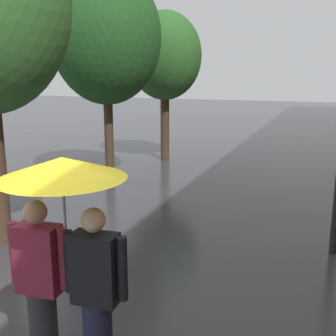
% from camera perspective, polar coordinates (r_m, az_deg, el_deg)
% --- Properties ---
extents(street_tree_1, '(2.67, 2.67, 5.24)m').
position_cam_1_polar(street_tree_1, '(10.65, -8.43, 17.19)').
color(street_tree_1, '#473323').
rests_on(street_tree_1, ground).
extents(street_tree_2, '(2.28, 2.28, 4.62)m').
position_cam_1_polar(street_tree_2, '(13.39, -0.44, 14.89)').
color(street_tree_2, '#473323').
rests_on(street_tree_2, ground).
extents(couple_under_umbrella, '(1.14, 1.09, 2.10)m').
position_cam_1_polar(couple_under_umbrella, '(3.77, -13.76, -9.33)').
color(couple_under_umbrella, '#2D2D33').
rests_on(couple_under_umbrella, ground).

